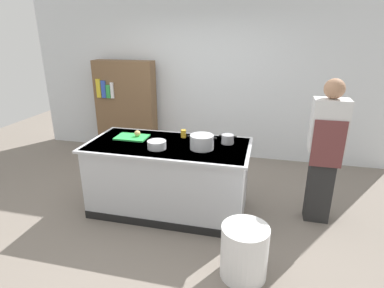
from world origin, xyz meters
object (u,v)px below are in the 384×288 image
person_chef (325,150)px  bookshelf (126,108)px  onion (137,133)px  mixing_bowl (157,145)px  trash_bin (244,252)px  sauce_pan (228,139)px  juice_cup (183,134)px  stock_pot (202,142)px

person_chef → bookshelf: person_chef is taller
onion → mixing_bowl: 0.48m
mixing_bowl → trash_bin: size_ratio=0.42×
trash_bin → sauce_pan: bearing=106.2°
mixing_bowl → bookshelf: bearing=123.5°
juice_cup → person_chef: size_ratio=0.06×
sauce_pan → trash_bin: sauce_pan is taller
person_chef → stock_pot: bearing=82.5°
onion → bookshelf: bookshelf is taller
sauce_pan → mixing_bowl: 0.86m
stock_pot → juice_cup: size_ratio=3.42×
onion → stock_pot: size_ratio=0.23×
sauce_pan → person_chef: size_ratio=0.12×
trash_bin → bookshelf: (-2.42, 2.76, 0.59)m
stock_pot → person_chef: bearing=10.9°
stock_pot → mixing_bowl: (-0.51, -0.12, -0.04)m
stock_pot → person_chef: 1.41m
person_chef → juice_cup: bearing=69.0°
stock_pot → sauce_pan: size_ratio=1.60×
juice_cup → bookshelf: 2.14m
mixing_bowl → bookshelf: size_ratio=0.13×
onion → person_chef: person_chef is taller
mixing_bowl → person_chef: size_ratio=0.13×
mixing_bowl → person_chef: 1.93m
trash_bin → person_chef: size_ratio=0.31×
onion → juice_cup: juice_cup is taller
stock_pot → bookshelf: size_ratio=0.20×
onion → sauce_pan: size_ratio=0.37×
juice_cup → sauce_pan: bearing=-9.5°
person_chef → bookshelf: (-3.20, 1.59, -0.06)m
onion → juice_cup: size_ratio=0.79×
trash_bin → person_chef: person_chef is taller
onion → mixing_bowl: (0.37, -0.31, -0.01)m
person_chef → mixing_bowl: bearing=83.2°
trash_bin → person_chef: (0.78, 1.17, 0.65)m
onion → bookshelf: 1.92m
sauce_pan → juice_cup: sauce_pan is taller
sauce_pan → trash_bin: 1.38m
onion → person_chef: (2.26, 0.08, -0.05)m
juice_cup → bookshelf: bookshelf is taller
stock_pot → juice_cup: (-0.31, 0.34, -0.03)m
trash_bin → bookshelf: 3.72m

